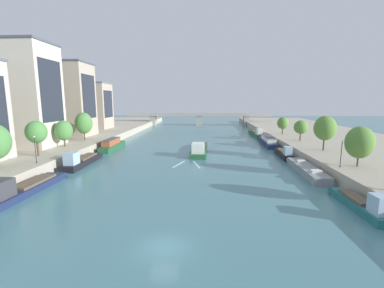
% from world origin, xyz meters
% --- Properties ---
extents(ground_plane, '(400.00, 400.00, 0.00)m').
position_xyz_m(ground_plane, '(0.00, 0.00, 0.00)').
color(ground_plane, teal).
extents(quay_left, '(36.00, 170.00, 2.20)m').
position_xyz_m(quay_left, '(-41.73, 55.00, 1.10)').
color(quay_left, '#B2A893').
rests_on(quay_left, ground).
extents(quay_right, '(36.00, 170.00, 2.20)m').
position_xyz_m(quay_right, '(41.73, 55.00, 1.10)').
color(quay_right, '#B2A893').
rests_on(quay_right, ground).
extents(barge_midriver, '(4.15, 18.93, 3.23)m').
position_xyz_m(barge_midriver, '(1.95, 42.68, 0.93)').
color(barge_midriver, '#235633').
rests_on(barge_midriver, ground).
extents(wake_behind_barge, '(5.60, 5.96, 0.03)m').
position_xyz_m(wake_behind_barge, '(-0.08, 30.39, 0.01)').
color(wake_behind_barge, silver).
rests_on(wake_behind_barge, ground).
extents(moored_boat_left_upstream, '(3.51, 14.92, 3.26)m').
position_xyz_m(moored_boat_left_upstream, '(-21.56, 12.14, 0.93)').
color(moored_boat_left_upstream, '#1E284C').
rests_on(moored_boat_left_upstream, ground).
extents(moored_boat_left_near, '(2.81, 14.02, 3.37)m').
position_xyz_m(moored_boat_left_near, '(-21.20, 28.53, 0.98)').
color(moored_boat_left_near, black).
rests_on(moored_boat_left_near, ground).
extents(moored_boat_left_downstream, '(2.69, 14.02, 2.82)m').
position_xyz_m(moored_boat_left_downstream, '(-21.30, 46.12, 1.18)').
color(moored_boat_left_downstream, '#235633').
rests_on(moored_boat_left_downstream, ground).
extents(moored_boat_right_midway, '(2.23, 10.92, 3.05)m').
position_xyz_m(moored_boat_right_midway, '(21.96, 8.91, 0.88)').
color(moored_boat_right_midway, '#23666B').
rests_on(moored_boat_right_midway, ground).
extents(moored_boat_right_lone, '(3.31, 15.74, 2.39)m').
position_xyz_m(moored_boat_right_lone, '(21.60, 25.15, 0.67)').
color(moored_boat_right_lone, gray).
rests_on(moored_boat_right_lone, ground).
extents(moored_boat_right_near, '(2.30, 10.38, 2.98)m').
position_xyz_m(moored_boat_right_near, '(21.39, 38.30, 0.90)').
color(moored_boat_right_near, black).
rests_on(moored_boat_right_near, ground).
extents(moored_boat_right_upstream, '(3.55, 16.63, 2.67)m').
position_xyz_m(moored_boat_right_upstream, '(21.57, 54.98, 1.12)').
color(moored_boat_right_upstream, '#1E284C').
rests_on(moored_boat_right_upstream, ground).
extents(moored_boat_right_far, '(3.17, 16.30, 3.12)m').
position_xyz_m(moored_boat_right_far, '(21.80, 73.94, 0.94)').
color(moored_boat_right_far, '#235633').
rests_on(moored_boat_right_far, ground).
extents(tree_left_second, '(3.91, 3.91, 6.82)m').
position_xyz_m(tree_left_second, '(-28.81, 26.76, 6.86)').
color(tree_left_second, brown).
rests_on(tree_left_second, quay_left).
extents(tree_left_by_lamp, '(3.93, 3.93, 6.07)m').
position_xyz_m(tree_left_by_lamp, '(-29.25, 37.19, 5.93)').
color(tree_left_by_lamp, brown).
rests_on(tree_left_by_lamp, quay_left).
extents(tree_left_third, '(4.46, 4.46, 7.42)m').
position_xyz_m(tree_left_third, '(-29.10, 47.01, 6.79)').
color(tree_left_third, brown).
rests_on(tree_left_third, quay_left).
extents(tree_right_third, '(4.33, 4.33, 6.59)m').
position_xyz_m(tree_right_third, '(28.33, 21.71, 6.18)').
color(tree_right_third, brown).
rests_on(tree_right_third, quay_right).
extents(tree_right_midway, '(4.50, 4.50, 7.43)m').
position_xyz_m(tree_right_midway, '(28.83, 35.56, 7.01)').
color(tree_right_midway, brown).
rests_on(tree_right_midway, quay_right).
extents(tree_right_distant, '(3.58, 3.58, 5.43)m').
position_xyz_m(tree_right_distant, '(28.62, 49.18, 5.81)').
color(tree_right_distant, brown).
rests_on(tree_right_distant, quay_right).
extents(tree_right_nearest, '(3.45, 3.45, 5.42)m').
position_xyz_m(tree_right_nearest, '(27.76, 62.72, 5.70)').
color(tree_right_nearest, brown).
rests_on(tree_right_nearest, quay_right).
extents(lamppost_left_bank, '(0.28, 0.28, 4.70)m').
position_xyz_m(lamppost_left_bank, '(-25.60, 21.33, 4.77)').
color(lamppost_left_bank, black).
rests_on(lamppost_left_bank, quay_left).
extents(lamppost_right_bank, '(0.28, 0.28, 4.48)m').
position_xyz_m(lamppost_right_bank, '(25.30, 21.11, 4.66)').
color(lamppost_right_bank, black).
rests_on(lamppost_right_bank, quay_right).
extents(building_left_tall, '(14.85, 11.02, 23.57)m').
position_xyz_m(building_left_tall, '(-38.73, 37.55, 14.00)').
color(building_left_tall, beige).
rests_on(building_left_tall, quay_left).
extents(building_left_corner, '(15.42, 10.93, 21.71)m').
position_xyz_m(building_left_corner, '(-38.73, 56.11, 13.07)').
color(building_left_corner, '#B2A38E').
rests_on(building_left_corner, quay_left).
extents(building_left_middle, '(11.08, 10.77, 17.17)m').
position_xyz_m(building_left_middle, '(-38.73, 76.84, 10.80)').
color(building_left_middle, '#B2A38E').
rests_on(building_left_middle, quay_left).
extents(bridge_far, '(71.45, 4.40, 6.32)m').
position_xyz_m(bridge_far, '(0.00, 112.22, 4.14)').
color(bridge_far, '#9E998E').
rests_on(bridge_far, ground).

